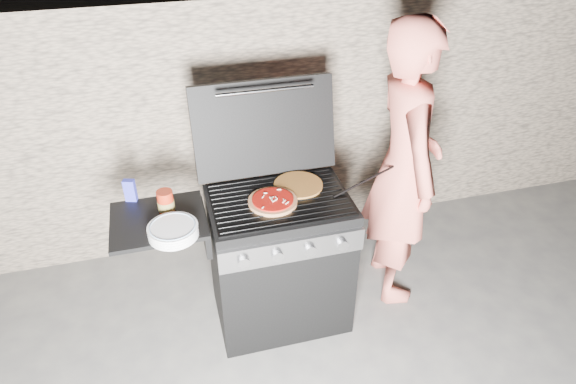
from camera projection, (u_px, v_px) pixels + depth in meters
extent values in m
plane|color=#484747|center=(281.00, 312.00, 3.38)|extent=(50.00, 50.00, 0.00)
cube|color=tan|center=(244.00, 121.00, 3.72)|extent=(8.00, 0.35, 1.80)
cylinder|color=#B67C2F|center=(298.00, 185.00, 2.98)|extent=(0.34, 0.34, 0.02)
cylinder|color=maroon|center=(166.00, 202.00, 2.75)|extent=(0.10, 0.10, 0.14)
cube|color=#2E32B0|center=(130.00, 190.00, 2.84)|extent=(0.07, 0.05, 0.13)
cylinder|color=white|center=(173.00, 231.00, 2.60)|extent=(0.30, 0.30, 0.06)
imported|color=#E36A59|center=(404.00, 168.00, 3.13)|extent=(0.53, 0.73, 1.85)
cylinder|color=black|center=(369.00, 178.00, 2.96)|extent=(0.47, 0.14, 0.10)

